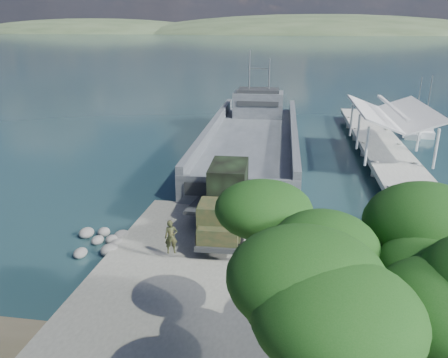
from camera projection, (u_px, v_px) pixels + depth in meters
ground at (201, 265)px, 23.00m from camera, size 1400.00×1400.00×0.00m
boat_ramp at (197, 270)px, 21.98m from camera, size 10.00×18.00×0.50m
shoreline_rocks at (94, 251)px, 24.34m from camera, size 3.20×5.60×0.90m
distant_headlands at (331, 34)px, 537.38m from camera, size 1000.00×240.00×48.00m
pier at (389, 149)px, 38.11m from camera, size 6.40×44.00×6.10m
landing_craft at (252, 144)px, 42.91m from camera, size 9.02×33.72×9.97m
military_truck at (226, 200)px, 25.58m from camera, size 2.68×7.64×3.51m
soldier at (171, 244)px, 22.25m from camera, size 0.76×0.64×1.78m
sailboat_near at (414, 132)px, 49.45m from camera, size 3.07×5.72×6.69m
sailboat_far at (424, 131)px, 50.07m from camera, size 2.42×5.73×6.76m
overhang_tree at (383, 264)px, 11.14m from camera, size 8.53×7.86×7.75m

